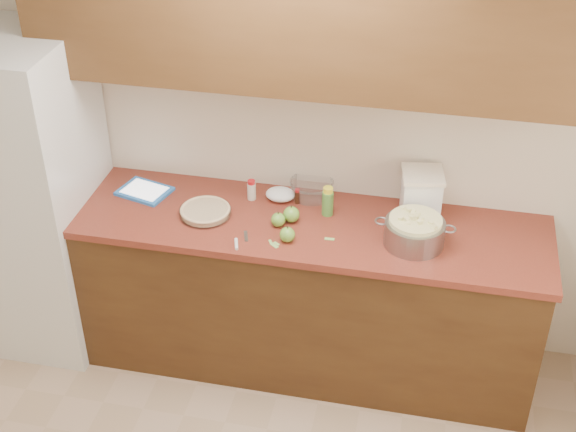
% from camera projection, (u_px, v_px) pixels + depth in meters
% --- Properties ---
extents(room_shell, '(3.60, 3.60, 3.60)m').
position_uv_depth(room_shell, '(200.00, 368.00, 2.67)').
color(room_shell, tan).
rests_on(room_shell, ground).
extents(counter_run, '(2.64, 0.68, 0.92)m').
position_uv_depth(counter_run, '(290.00, 291.00, 4.34)').
color(counter_run, '#462C13').
rests_on(counter_run, ground).
extents(upper_cabinets, '(2.60, 0.34, 0.70)m').
position_uv_depth(upper_cabinets, '(297.00, 14.00, 3.64)').
color(upper_cabinets, '#57361A').
rests_on(upper_cabinets, room_shell).
extents(fridge, '(0.70, 0.70, 1.80)m').
position_uv_depth(fridge, '(28.00, 196.00, 4.32)').
color(fridge, silver).
rests_on(fridge, ground).
extents(pie, '(0.27, 0.27, 0.04)m').
position_uv_depth(pie, '(205.00, 212.00, 4.11)').
color(pie, silver).
rests_on(pie, counter_run).
extents(colander, '(0.39, 0.29, 0.15)m').
position_uv_depth(colander, '(414.00, 232.00, 3.88)').
color(colander, gray).
rests_on(colander, counter_run).
extents(flour_canister, '(0.23, 0.23, 0.25)m').
position_uv_depth(flour_canister, '(421.00, 194.00, 4.06)').
color(flour_canister, white).
rests_on(flour_canister, counter_run).
extents(tablet, '(0.31, 0.26, 0.02)m').
position_uv_depth(tablet, '(144.00, 191.00, 4.30)').
color(tablet, blue).
rests_on(tablet, counter_run).
extents(paring_knife, '(0.07, 0.17, 0.02)m').
position_uv_depth(paring_knife, '(238.00, 243.00, 3.91)').
color(paring_knife, gray).
rests_on(paring_knife, counter_run).
extents(lemon_bottle, '(0.06, 0.06, 0.16)m').
position_uv_depth(lemon_bottle, '(328.00, 202.00, 4.09)').
color(lemon_bottle, '#4C8C38').
rests_on(lemon_bottle, counter_run).
extents(cinnamon_shaker, '(0.05, 0.05, 0.11)m').
position_uv_depth(cinnamon_shaker, '(252.00, 190.00, 4.23)').
color(cinnamon_shaker, beige).
rests_on(cinnamon_shaker, counter_run).
extents(vanilla_bottle, '(0.03, 0.03, 0.08)m').
position_uv_depth(vanilla_bottle, '(297.00, 196.00, 4.20)').
color(vanilla_bottle, black).
rests_on(vanilla_bottle, counter_run).
extents(mixing_bowl, '(0.24, 0.24, 0.09)m').
position_uv_depth(mixing_bowl, '(312.00, 187.00, 4.26)').
color(mixing_bowl, silver).
rests_on(mixing_bowl, counter_run).
extents(paper_towel, '(0.18, 0.16, 0.06)m').
position_uv_depth(paper_towel, '(280.00, 194.00, 4.23)').
color(paper_towel, white).
rests_on(paper_towel, counter_run).
extents(apple_left, '(0.07, 0.07, 0.09)m').
position_uv_depth(apple_left, '(278.00, 220.00, 4.02)').
color(apple_left, '#659B32').
rests_on(apple_left, counter_run).
extents(apple_center, '(0.08, 0.08, 0.10)m').
position_uv_depth(apple_center, '(291.00, 214.00, 4.06)').
color(apple_center, '#659B32').
rests_on(apple_center, counter_run).
extents(apple_front, '(0.08, 0.08, 0.09)m').
position_uv_depth(apple_front, '(287.00, 235.00, 3.91)').
color(apple_front, '#659B32').
rests_on(apple_front, counter_run).
extents(peel_a, '(0.05, 0.02, 0.00)m').
position_uv_depth(peel_a, '(329.00, 239.00, 3.95)').
color(peel_a, '#8FC760').
rests_on(peel_a, counter_run).
extents(peel_b, '(0.03, 0.03, 0.00)m').
position_uv_depth(peel_b, '(276.00, 244.00, 3.92)').
color(peel_b, '#8FC760').
rests_on(peel_b, counter_run).
extents(peel_c, '(0.03, 0.03, 0.00)m').
position_uv_depth(peel_c, '(270.00, 242.00, 3.93)').
color(peel_c, '#8FC760').
rests_on(peel_c, counter_run).
extents(peel_d, '(0.05, 0.04, 0.00)m').
position_uv_depth(peel_d, '(274.00, 245.00, 3.90)').
color(peel_d, '#8FC760').
rests_on(peel_d, counter_run).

